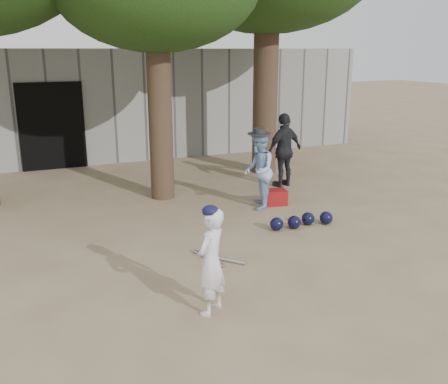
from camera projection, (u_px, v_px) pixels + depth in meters
name	position (u px, v px, depth m)	size (l,w,h in m)	color
ground	(212.00, 287.00, 6.48)	(70.00, 70.00, 0.00)	#937C5E
boy_player	(211.00, 262.00, 5.69)	(0.47, 0.31, 1.28)	silver
spectator_blue	(258.00, 171.00, 9.52)	(0.72, 0.56, 1.48)	#8DADDA
spectator_dark	(284.00, 150.00, 11.06)	(0.96, 0.40, 1.64)	black
red_bag	(275.00, 197.00, 9.89)	(0.42, 0.32, 0.30)	maroon
back_building	(84.00, 100.00, 15.19)	(16.00, 5.24, 3.00)	gray
helmet_row	(301.00, 221.00, 8.64)	(1.19, 0.32, 0.23)	black
bat_pile	(216.00, 258.00, 7.29)	(0.56, 0.76, 0.06)	#AFAEB4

